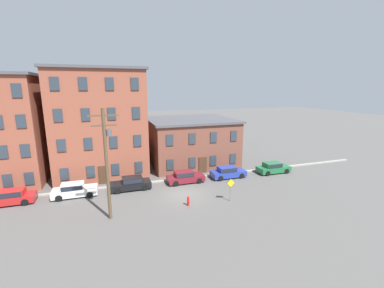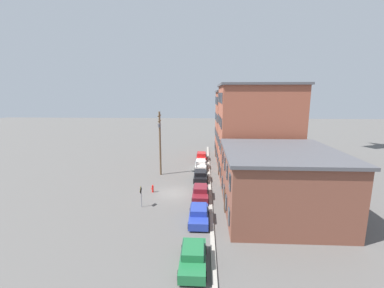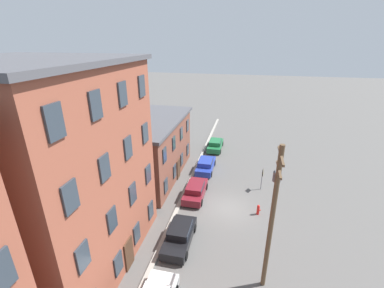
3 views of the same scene
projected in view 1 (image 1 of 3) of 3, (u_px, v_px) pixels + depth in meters
ground_plane at (183, 194)px, 27.36m from camera, size 200.00×200.00×0.00m
kerb_strip at (173, 180)px, 31.51m from camera, size 56.00×0.36×0.16m
apartment_midblock at (100, 121)px, 33.88m from camera, size 11.45×11.11×13.51m
apartment_far at (190, 141)px, 38.56m from camera, size 12.33×11.24×6.65m
car_red at (10, 197)px, 25.02m from camera, size 4.40×1.92×1.43m
car_white at (74, 190)px, 26.75m from camera, size 4.40×1.92×1.43m
car_black at (131, 183)px, 28.61m from camera, size 4.40×1.92×1.43m
car_maroon at (185, 177)px, 30.67m from camera, size 4.40×1.92×1.43m
car_blue at (228, 172)px, 32.36m from camera, size 4.40×1.92×1.43m
car_green at (273, 167)px, 34.16m from camera, size 4.40×1.92×1.43m
caution_sign at (231, 186)px, 25.46m from camera, size 0.94×0.08×2.39m
utility_pole at (107, 159)px, 21.23m from camera, size 2.40×0.44×9.58m
fire_hydrant at (188, 201)px, 24.70m from camera, size 0.24×0.34×0.96m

